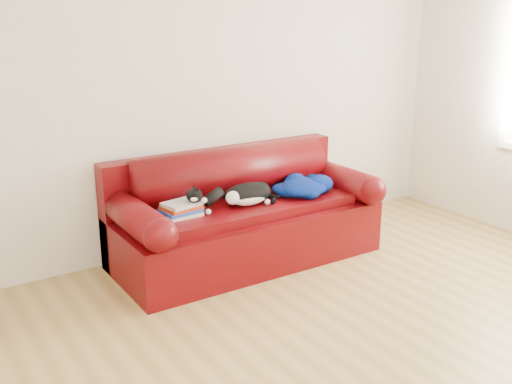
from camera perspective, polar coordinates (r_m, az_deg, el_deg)
ground at (r=3.94m, az=12.78°, el=-13.01°), size 4.50×4.50×0.00m
room_shell at (r=3.54m, az=15.80°, el=11.90°), size 4.52×4.02×2.61m
sofa_base at (r=4.81m, az=-0.93°, el=-3.78°), size 2.10×0.90×0.50m
sofa_back at (r=4.91m, az=-2.45°, el=0.39°), size 2.10×1.01×0.88m
book_stack at (r=4.40m, az=-7.15°, el=-1.62°), size 0.29×0.24×0.10m
cat at (r=4.60m, az=-0.80°, el=-0.25°), size 0.59×0.26×0.21m
blanket at (r=4.89m, az=4.53°, el=0.56°), size 0.56×0.45×0.15m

